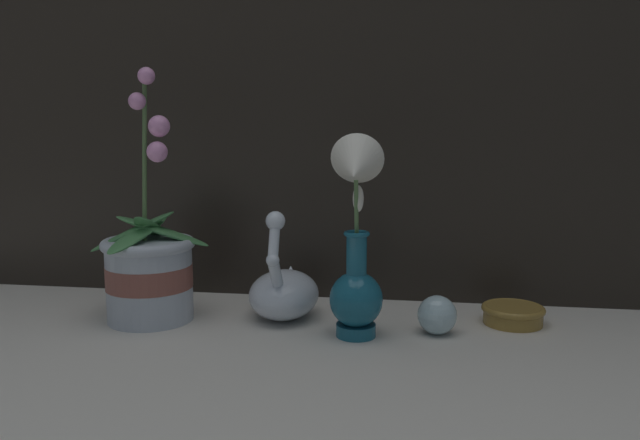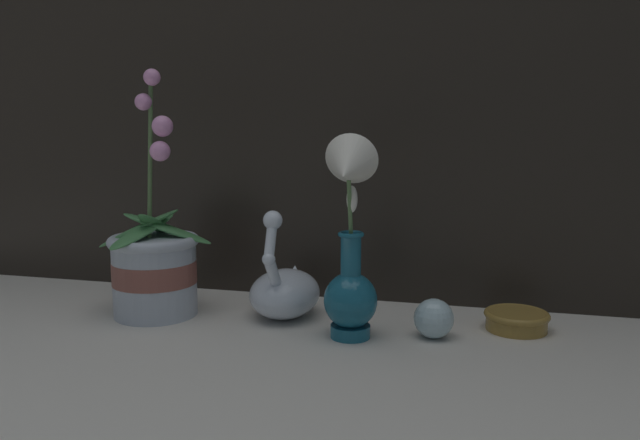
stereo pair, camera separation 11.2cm
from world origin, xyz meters
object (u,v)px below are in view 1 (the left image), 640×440
(orchid_potted_plant, at_px, (149,268))
(swan_figurine, at_px, (284,291))
(amber_dish, at_px, (513,313))
(glass_sphere, at_px, (437,315))
(blue_vase, at_px, (356,252))

(orchid_potted_plant, relative_size, swan_figurine, 2.18)
(amber_dish, bearing_deg, orchid_potted_plant, -173.64)
(glass_sphere, bearing_deg, amber_dish, 29.23)
(swan_figurine, xyz_separation_m, amber_dish, (0.41, 0.02, -0.03))
(swan_figurine, height_order, blue_vase, blue_vase)
(swan_figurine, relative_size, glass_sphere, 3.11)
(blue_vase, bearing_deg, glass_sphere, 17.39)
(swan_figurine, height_order, glass_sphere, swan_figurine)
(blue_vase, relative_size, glass_sphere, 5.10)
(orchid_potted_plant, xyz_separation_m, glass_sphere, (0.52, -0.00, -0.06))
(swan_figurine, distance_m, glass_sphere, 0.28)
(glass_sphere, bearing_deg, blue_vase, -162.61)
(swan_figurine, bearing_deg, glass_sphere, -11.05)
(swan_figurine, bearing_deg, orchid_potted_plant, -168.16)
(swan_figurine, xyz_separation_m, blue_vase, (0.14, -0.10, 0.10))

